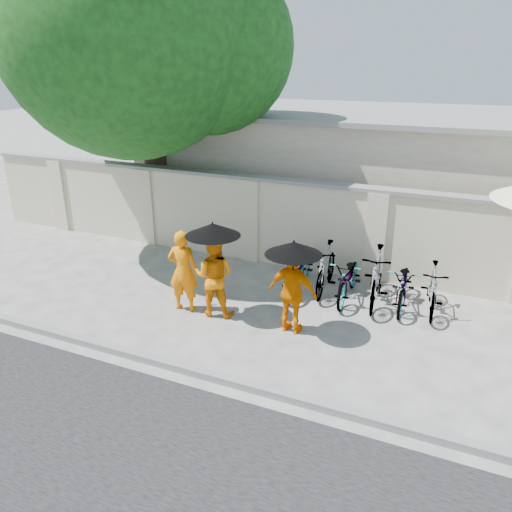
% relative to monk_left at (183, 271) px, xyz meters
% --- Properties ---
extents(ground, '(80.00, 80.00, 0.00)m').
position_rel_monk_left_xyz_m(ground, '(1.10, -0.16, -0.82)').
color(ground, '#A7A39E').
extents(kerb, '(40.00, 0.16, 0.12)m').
position_rel_monk_left_xyz_m(kerb, '(1.10, -1.86, -0.76)').
color(kerb, gray).
rests_on(kerb, ground).
extents(compound_wall, '(20.00, 0.30, 2.00)m').
position_rel_monk_left_xyz_m(compound_wall, '(2.10, 3.04, 0.18)').
color(compound_wall, '#C5B38F').
rests_on(compound_wall, ground).
extents(building_behind, '(14.00, 6.00, 3.20)m').
position_rel_monk_left_xyz_m(building_behind, '(3.10, 6.84, 0.78)').
color(building_behind, beige).
rests_on(building_behind, ground).
extents(shade_tree, '(6.70, 6.20, 8.20)m').
position_rel_monk_left_xyz_m(shade_tree, '(-2.57, 2.81, 4.28)').
color(shade_tree, '#472E21').
rests_on(shade_tree, ground).
extents(monk_left, '(0.66, 0.49, 1.64)m').
position_rel_monk_left_xyz_m(monk_left, '(0.00, 0.00, 0.00)').
color(monk_left, orange).
rests_on(monk_left, ground).
extents(monk_center, '(0.87, 0.73, 1.59)m').
position_rel_monk_left_xyz_m(monk_center, '(0.64, 0.06, -0.02)').
color(monk_center, orange).
rests_on(monk_center, ground).
extents(parasol_center, '(1.02, 1.02, 0.97)m').
position_rel_monk_left_xyz_m(parasol_center, '(0.69, -0.02, 0.94)').
color(parasol_center, black).
rests_on(parasol_center, ground).
extents(monk_right, '(0.94, 0.47, 1.55)m').
position_rel_monk_left_xyz_m(monk_right, '(2.24, 0.03, -0.04)').
color(monk_right, orange).
rests_on(monk_right, ground).
extents(parasol_right, '(0.99, 0.99, 0.88)m').
position_rel_monk_left_xyz_m(parasol_right, '(2.26, -0.05, 0.83)').
color(parasol_right, black).
rests_on(parasol_right, ground).
extents(bike_0, '(0.83, 2.02, 1.04)m').
position_rel_monk_left_xyz_m(bike_0, '(1.75, 1.78, -0.30)').
color(bike_0, gray).
rests_on(bike_0, ground).
extents(bike_1, '(0.61, 1.77, 1.04)m').
position_rel_monk_left_xyz_m(bike_1, '(2.29, 1.94, -0.30)').
color(bike_1, gray).
rests_on(bike_1, ground).
extents(bike_2, '(0.68, 1.76, 0.91)m').
position_rel_monk_left_xyz_m(bike_2, '(2.84, 1.76, -0.36)').
color(bike_2, gray).
rests_on(bike_2, ground).
extents(bike_3, '(0.73, 1.94, 1.14)m').
position_rel_monk_left_xyz_m(bike_3, '(3.38, 1.81, -0.25)').
color(bike_3, gray).
rests_on(bike_3, ground).
extents(bike_4, '(0.72, 1.77, 0.91)m').
position_rel_monk_left_xyz_m(bike_4, '(3.92, 1.87, -0.36)').
color(bike_4, gray).
rests_on(bike_4, ground).
extents(bike_5, '(0.63, 1.64, 0.96)m').
position_rel_monk_left_xyz_m(bike_5, '(4.46, 1.86, -0.34)').
color(bike_5, gray).
rests_on(bike_5, ground).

